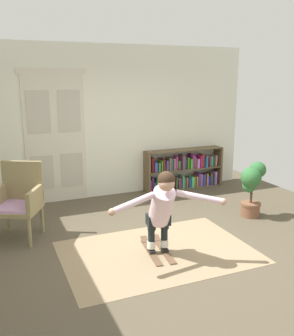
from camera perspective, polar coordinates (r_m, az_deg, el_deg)
The scene contains 9 objects.
ground_plane at distance 5.38m, azimuth 1.93°, elevation -11.66°, with size 7.20×7.20×0.00m, color brown.
back_wall at distance 7.36m, azimuth -6.51°, elevation 6.87°, with size 6.00×0.10×2.90m, color silver.
double_door at distance 7.13m, azimuth -13.65°, elevation 4.58°, with size 1.22×0.05×2.45m.
rug at distance 5.20m, azimuth 1.62°, elevation -12.54°, with size 2.52×1.73×0.01m, color #937D5E.
bookshelf at distance 7.98m, azimuth 5.47°, elevation -0.47°, with size 1.72×0.30×0.84m.
wicker_chair at distance 5.77m, azimuth -18.77°, elevation -4.43°, with size 0.80×0.80×1.10m.
potted_plant at distance 6.50m, azimuth 15.54°, elevation -2.61°, with size 0.47×0.39×0.94m.
skis_pair at distance 5.22m, azimuth 1.53°, elevation -12.21°, with size 0.37×0.84×0.07m.
person_skier at distance 4.77m, azimuth 2.30°, elevation -5.69°, with size 1.47×0.72×1.13m.
Camera 1 is at (-2.05, -4.42, 2.28)m, focal length 40.47 mm.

